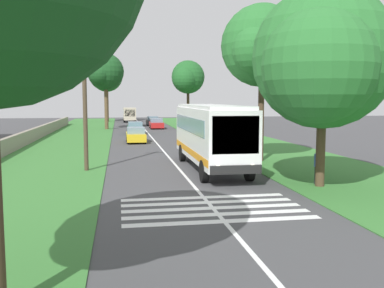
{
  "coord_description": "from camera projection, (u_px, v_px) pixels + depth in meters",
  "views": [
    {
      "loc": [
        -16.8,
        3.42,
        4.08
      ],
      "look_at": [
        6.72,
        -0.54,
        1.6
      ],
      "focal_mm": 40.69,
      "sensor_mm": 36.0,
      "label": 1
    }
  ],
  "objects": [
    {
      "name": "ground",
      "position": [
        207.0,
        201.0,
        17.46
      ],
      "size": [
        160.0,
        160.0,
        0.0
      ],
      "primitive_type": "plane",
      "color": "#424244"
    },
    {
      "name": "grass_verge_left",
      "position": [
        51.0,
        156.0,
        30.82
      ],
      "size": [
        120.0,
        8.0,
        0.04
      ],
      "primitive_type": "cube",
      "color": "#387533",
      "rests_on": "ground"
    },
    {
      "name": "grass_verge_right",
      "position": [
        272.0,
        152.0,
        33.53
      ],
      "size": [
        120.0,
        8.0,
        0.04
      ],
      "primitive_type": "cube",
      "color": "#387533",
      "rests_on": "ground"
    },
    {
      "name": "centre_line",
      "position": [
        166.0,
        154.0,
        32.18
      ],
      "size": [
        110.0,
        0.16,
        0.01
      ],
      "primitive_type": "cube",
      "color": "silver",
      "rests_on": "ground"
    },
    {
      "name": "coach_bus",
      "position": [
        211.0,
        132.0,
        25.14
      ],
      "size": [
        11.16,
        2.62,
        3.73
      ],
      "color": "white",
      "rests_on": "ground"
    },
    {
      "name": "zebra_crossing",
      "position": [
        213.0,
        208.0,
        16.31
      ],
      "size": [
        4.05,
        6.8,
        0.01
      ],
      "color": "silver",
      "rests_on": "ground"
    },
    {
      "name": "trailing_car_0",
      "position": [
        136.0,
        135.0,
        40.91
      ],
      "size": [
        4.3,
        1.78,
        1.43
      ],
      "color": "gold",
      "rests_on": "ground"
    },
    {
      "name": "trailing_car_1",
      "position": [
        135.0,
        128.0,
        50.76
      ],
      "size": [
        4.3,
        1.78,
        1.43
      ],
      "color": "#145933",
      "rests_on": "ground"
    },
    {
      "name": "trailing_car_2",
      "position": [
        156.0,
        124.0,
        59.88
      ],
      "size": [
        4.3,
        1.78,
        1.43
      ],
      "color": "#B21E1E",
      "rests_on": "ground"
    },
    {
      "name": "trailing_car_3",
      "position": [
        152.0,
        121.0,
        66.72
      ],
      "size": [
        4.3,
        1.78,
        1.43
      ],
      "color": "black",
      "rests_on": "ground"
    },
    {
      "name": "trailing_minibus_0",
      "position": [
        129.0,
        113.0,
        76.91
      ],
      "size": [
        6.0,
        2.14,
        2.53
      ],
      "color": "#BFB299",
      "rests_on": "ground"
    },
    {
      "name": "roadside_tree_left_1",
      "position": [
        106.0,
        77.0,
        76.75
      ],
      "size": [
        6.79,
        5.61,
        10.89
      ],
      "color": "brown",
      "rests_on": "grass_verge_left"
    },
    {
      "name": "roadside_tree_left_2",
      "position": [
        105.0,
        73.0,
        57.59
      ],
      "size": [
        5.59,
        4.82,
        10.05
      ],
      "color": "brown",
      "rests_on": "grass_verge_left"
    },
    {
      "name": "roadside_tree_right_0",
      "position": [
        260.0,
        48.0,
        27.76
      ],
      "size": [
        5.98,
        5.25,
        10.05
      ],
      "color": "#4C3826",
      "rests_on": "grass_verge_right"
    },
    {
      "name": "roadside_tree_right_1",
      "position": [
        187.0,
        78.0,
        58.85
      ],
      "size": [
        5.72,
        4.54,
        9.22
      ],
      "color": "#3D2D1E",
      "rests_on": "grass_verge_right"
    },
    {
      "name": "roadside_tree_right_2",
      "position": [
        320.0,
        62.0,
        19.42
      ],
      "size": [
        7.74,
        6.58,
        9.1
      ],
      "color": "#4C3826",
      "rests_on": "grass_verge_right"
    },
    {
      "name": "utility_pole",
      "position": [
        85.0,
        91.0,
        24.2
      ],
      "size": [
        0.24,
        1.4,
        8.7
      ],
      "color": "#473828",
      "rests_on": "grass_verge_left"
    },
    {
      "name": "roadside_wall",
      "position": [
        17.0,
        142.0,
        35.1
      ],
      "size": [
        70.0,
        0.4,
        1.19
      ],
      "primitive_type": "cube",
      "color": "gray",
      "rests_on": "grass_verge_left"
    },
    {
      "name": "pedestrian",
      "position": [
        318.0,
        166.0,
        20.61
      ],
      "size": [
        0.34,
        0.34,
        1.69
      ],
      "color": "#26262D",
      "rests_on": "grass_verge_right"
    }
  ]
}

